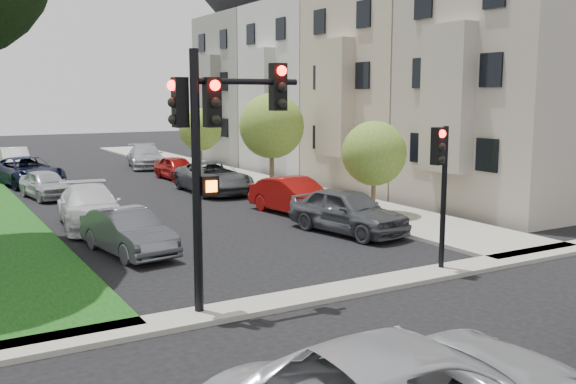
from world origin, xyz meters
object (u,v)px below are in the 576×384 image
small_tree_a (374,154)px  small_tree_b (272,126)px  car_parked_4 (146,156)px  car_parked_8 (27,171)px  car_parked_5 (128,232)px  traffic_signal_main (215,134)px  traffic_signal_secondary (441,171)px  car_parked_1 (295,196)px  car_parked_7 (46,184)px  car_parked_9 (15,160)px  car_parked_6 (90,207)px  car_parked_3 (177,168)px  car_parked_2 (214,177)px  car_parked_0 (348,211)px  small_tree_c (200,130)px

small_tree_a → small_tree_b: (0.00, 8.04, 0.70)m
car_parked_4 → car_parked_8: size_ratio=0.94×
small_tree_a → car_parked_5: 9.94m
traffic_signal_main → traffic_signal_secondary: size_ratio=1.44×
traffic_signal_main → car_parked_1: traffic_signal_main is taller
car_parked_7 → car_parked_9: size_ratio=0.87×
car_parked_1 → car_parked_6: car_parked_6 is taller
car_parked_3 → car_parked_9: 11.26m
car_parked_2 → car_parked_7: 7.59m
traffic_signal_secondary → car_parked_8: traffic_signal_secondary is taller
car_parked_0 → car_parked_4: car_parked_0 is taller
traffic_signal_secondary → car_parked_3: (0.73, 21.31, -2.04)m
traffic_signal_main → car_parked_5: bearing=91.6°
car_parked_3 → traffic_signal_main: bearing=-111.2°
traffic_signal_main → small_tree_a: bearing=36.0°
small_tree_b → small_tree_c: small_tree_b is taller
traffic_signal_secondary → traffic_signal_main: bearing=179.6°
car_parked_2 → small_tree_a: bearing=-71.0°
traffic_signal_main → car_parked_7: traffic_signal_main is taller
car_parked_4 → small_tree_b: bearing=-68.8°
car_parked_8 → small_tree_b: bearing=-49.7°
car_parked_7 → car_parked_8: size_ratio=0.71×
small_tree_b → car_parked_7: 10.73m
traffic_signal_secondary → car_parked_9: (-6.49, 29.95, -1.96)m
traffic_signal_secondary → car_parked_4: 27.91m
car_parked_5 → car_parked_7: car_parked_5 is taller
car_parked_2 → small_tree_c: bearing=73.2°
car_parked_5 → car_parked_6: (-0.02, 4.53, 0.06)m
car_parked_3 → small_tree_a: bearing=-82.9°
car_parked_6 → car_parked_4: bearing=73.0°
traffic_signal_main → car_parked_8: 23.05m
car_parked_2 → car_parked_6: car_parked_2 is taller
small_tree_a → car_parked_3: 14.64m
car_parked_1 → car_parked_3: size_ratio=1.15×
car_parked_9 → small_tree_b: bearing=-55.1°
car_parked_8 → traffic_signal_main: bearing=-100.6°
traffic_signal_main → car_parked_5: (-0.17, 6.01, -3.17)m
small_tree_a → car_parked_1: (-2.24, 2.09, -1.73)m
traffic_signal_main → traffic_signal_secondary: 6.40m
small_tree_c → car_parked_5: small_tree_c is taller
car_parked_1 → car_parked_5: (-7.49, -3.04, -0.05)m
car_parked_0 → car_parked_8: car_parked_0 is taller
car_parked_1 → small_tree_a: bearing=-50.5°
car_parked_2 → car_parked_7: (-7.25, 2.25, -0.09)m
traffic_signal_main → car_parked_5: size_ratio=1.38×
small_tree_c → car_parked_8: 10.28m
traffic_signal_secondary → car_parked_4: (1.05, 27.83, -1.95)m
car_parked_7 → car_parked_9: (0.24, 11.90, 0.08)m
car_parked_5 → car_parked_9: car_parked_9 is taller
traffic_signal_main → car_parked_4: size_ratio=1.10×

